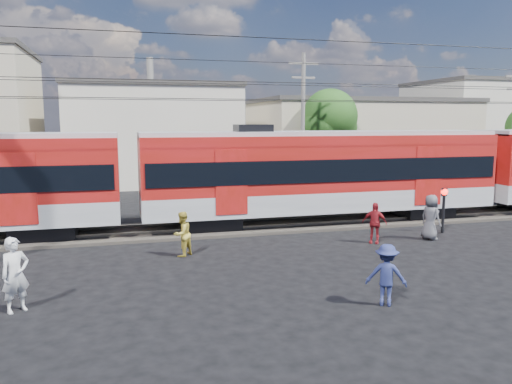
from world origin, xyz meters
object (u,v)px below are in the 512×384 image
at_px(pedestrian_c, 386,275).
at_px(crossing_signal, 444,202).
at_px(pedestrian_a, 15,275).
at_px(commuter_train, 326,171).

bearing_deg(pedestrian_c, crossing_signal, -104.95).
xyz_separation_m(pedestrian_a, crossing_signal, (15.41, 4.80, 0.38)).
bearing_deg(crossing_signal, pedestrian_c, -133.72).
distance_m(pedestrian_a, crossing_signal, 16.15).
height_order(pedestrian_a, crossing_signal, crossing_signal).
distance_m(pedestrian_a, pedestrian_c, 9.15).
bearing_deg(commuter_train, pedestrian_a, -145.35).
bearing_deg(pedestrian_a, crossing_signal, -16.75).
bearing_deg(pedestrian_a, pedestrian_c, -46.52).
bearing_deg(crossing_signal, pedestrian_a, -162.69).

